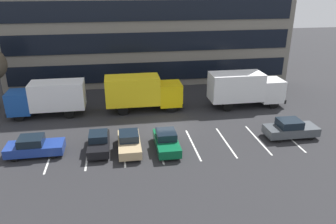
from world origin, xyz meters
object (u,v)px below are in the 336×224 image
object	(u,v)px
box_truck_yellow_all	(142,91)
box_truck_white	(245,88)
sedan_navy	(34,147)
box_truck_blue	(48,97)
sedan_tan	(129,142)
sedan_forest	(166,141)
sedan_charcoal	(290,129)
sedan_black	(99,142)

from	to	relation	value
box_truck_yellow_all	box_truck_white	xyz separation A→B (m)	(10.66, -0.52, 0.03)
sedan_navy	box_truck_white	bearing A→B (deg)	20.84
box_truck_blue	sedan_tan	world-z (taller)	box_truck_blue
sedan_navy	sedan_tan	size ratio (longest dim) A/B	1.05
box_truck_blue	sedan_forest	world-z (taller)	box_truck_blue
box_truck_white	sedan_navy	size ratio (longest dim) A/B	1.85
sedan_charcoal	sedan_forest	bearing A→B (deg)	-177.41
box_truck_white	sedan_navy	xyz separation A→B (m)	(-19.60, -7.46, -1.34)
box_truck_white	sedan_forest	xyz separation A→B (m)	(-9.53, -8.09, -1.36)
box_truck_white	box_truck_blue	size ratio (longest dim) A/B	1.07
box_truck_yellow_all	sedan_tan	bearing A→B (deg)	-101.97
sedan_navy	sedan_black	bearing A→B (deg)	0.83
box_truck_yellow_all	sedan_navy	size ratio (longest dim) A/B	1.82
box_truck_blue	sedan_charcoal	size ratio (longest dim) A/B	1.66
sedan_navy	sedan_tan	bearing A→B (deg)	-3.02
box_truck_white	box_truck_blue	bearing A→B (deg)	178.47
sedan_charcoal	sedan_forest	xyz separation A→B (m)	(-10.74, -0.49, -0.06)
sedan_black	sedan_tan	bearing A→B (deg)	-10.74
sedan_black	sedan_tan	size ratio (longest dim) A/B	0.96
sedan_charcoal	sedan_navy	xyz separation A→B (m)	(-20.82, 0.14, -0.03)
sedan_black	sedan_tan	distance (m)	2.40
sedan_forest	sedan_tan	distance (m)	2.92
sedan_charcoal	box_truck_white	bearing A→B (deg)	99.07
box_truck_white	sedan_tan	size ratio (longest dim) A/B	1.94
box_truck_white	sedan_tan	xyz separation A→B (m)	(-12.44, -7.84, -1.37)
sedan_tan	sedan_forest	bearing A→B (deg)	-4.90
box_truck_yellow_all	sedan_charcoal	size ratio (longest dim) A/B	1.76
sedan_charcoal	sedan_tan	size ratio (longest dim) A/B	1.09
box_truck_white	sedan_charcoal	size ratio (longest dim) A/B	1.78
box_truck_blue	sedan_black	bearing A→B (deg)	-57.63
sedan_black	box_truck_blue	bearing A→B (deg)	122.37
box_truck_yellow_all	sedan_forest	distance (m)	8.79
box_truck_white	sedan_tan	world-z (taller)	box_truck_white
box_truck_yellow_all	sedan_forest	xyz separation A→B (m)	(1.14, -8.61, -1.34)
box_truck_yellow_all	sedan_tan	size ratio (longest dim) A/B	1.91
sedan_tan	box_truck_yellow_all	bearing A→B (deg)	78.03
box_truck_white	box_truck_blue	xyz separation A→B (m)	(-19.82, 0.53, -0.14)
sedan_navy	sedan_forest	bearing A→B (deg)	-3.56
sedan_black	sedan_navy	bearing A→B (deg)	-179.17
sedan_navy	sedan_tan	xyz separation A→B (m)	(7.17, -0.38, -0.03)
sedan_charcoal	sedan_black	size ratio (longest dim) A/B	1.14
box_truck_yellow_all	box_truck_white	distance (m)	10.68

